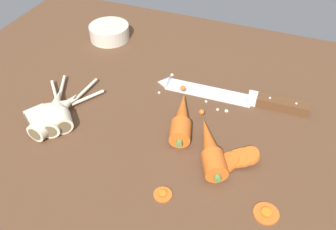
{
  "coord_description": "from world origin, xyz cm",
  "views": [
    {
      "loc": [
        20.84,
        -54.78,
        52.38
      ],
      "look_at": [
        0.0,
        -2.0,
        1.5
      ],
      "focal_mm": 38.87,
      "sensor_mm": 36.0,
      "label": 1
    }
  ],
  "objects_px": {
    "parsnip_back": "(57,113)",
    "parsnip_front": "(59,110)",
    "chefs_knife": "(227,94)",
    "prep_bowl": "(109,32)",
    "carrot_slice_stack": "(234,160)",
    "parsnip_mid_left": "(53,109)",
    "carrot_slice_stray_near": "(163,194)",
    "carrot_slice_stray_mid": "(266,213)",
    "parsnip_mid_right": "(55,110)",
    "whole_carrot": "(182,118)",
    "whole_carrot_second": "(210,148)"
  },
  "relations": [
    {
      "from": "whole_carrot_second",
      "to": "carrot_slice_stack",
      "type": "distance_m",
      "value": 0.05
    },
    {
      "from": "carrot_slice_stray_near",
      "to": "parsnip_mid_left",
      "type": "bearing_deg",
      "value": 160.26
    },
    {
      "from": "parsnip_mid_left",
      "to": "parsnip_back",
      "type": "height_order",
      "value": "same"
    },
    {
      "from": "parsnip_mid_left",
      "to": "carrot_slice_stray_mid",
      "type": "height_order",
      "value": "parsnip_mid_left"
    },
    {
      "from": "whole_carrot",
      "to": "parsnip_mid_left",
      "type": "bearing_deg",
      "value": -164.76
    },
    {
      "from": "chefs_knife",
      "to": "parsnip_mid_left",
      "type": "height_order",
      "value": "parsnip_mid_left"
    },
    {
      "from": "parsnip_front",
      "to": "carrot_slice_stray_near",
      "type": "xyz_separation_m",
      "value": [
        0.28,
        -0.11,
        -0.02
      ]
    },
    {
      "from": "parsnip_front",
      "to": "carrot_slice_stack",
      "type": "height_order",
      "value": "parsnip_front"
    },
    {
      "from": "whole_carrot",
      "to": "carrot_slice_stray_mid",
      "type": "height_order",
      "value": "whole_carrot"
    },
    {
      "from": "chefs_knife",
      "to": "carrot_slice_stray_mid",
      "type": "relative_size",
      "value": 8.07
    },
    {
      "from": "parsnip_back",
      "to": "carrot_slice_stack",
      "type": "height_order",
      "value": "parsnip_back"
    },
    {
      "from": "parsnip_mid_left",
      "to": "whole_carrot_second",
      "type": "bearing_deg",
      "value": 2.33
    },
    {
      "from": "whole_carrot",
      "to": "carrot_slice_stray_near",
      "type": "xyz_separation_m",
      "value": [
        0.03,
        -0.18,
        -0.02
      ]
    },
    {
      "from": "parsnip_mid_right",
      "to": "carrot_slice_stray_near",
      "type": "height_order",
      "value": "parsnip_mid_right"
    },
    {
      "from": "whole_carrot",
      "to": "whole_carrot_second",
      "type": "distance_m",
      "value": 0.1
    },
    {
      "from": "parsnip_front",
      "to": "parsnip_back",
      "type": "height_order",
      "value": "same"
    },
    {
      "from": "carrot_slice_stray_near",
      "to": "whole_carrot_second",
      "type": "bearing_deg",
      "value": 67.92
    },
    {
      "from": "whole_carrot_second",
      "to": "carrot_slice_stray_mid",
      "type": "distance_m",
      "value": 0.16
    },
    {
      "from": "carrot_slice_stack",
      "to": "carrot_slice_stray_mid",
      "type": "distance_m",
      "value": 0.12
    },
    {
      "from": "chefs_knife",
      "to": "carrot_slice_stray_near",
      "type": "xyz_separation_m",
      "value": [
        -0.03,
        -0.3,
        -0.0
      ]
    },
    {
      "from": "prep_bowl",
      "to": "carrot_slice_stack",
      "type": "bearing_deg",
      "value": -36.53
    },
    {
      "from": "parsnip_front",
      "to": "parsnip_mid_left",
      "type": "relative_size",
      "value": 0.89
    },
    {
      "from": "parsnip_mid_left",
      "to": "whole_carrot",
      "type": "bearing_deg",
      "value": 15.24
    },
    {
      "from": "carrot_slice_stray_mid",
      "to": "whole_carrot",
      "type": "bearing_deg",
      "value": 143.75
    },
    {
      "from": "parsnip_mid_right",
      "to": "prep_bowl",
      "type": "distance_m",
      "value": 0.34
    },
    {
      "from": "parsnip_front",
      "to": "parsnip_mid_right",
      "type": "xyz_separation_m",
      "value": [
        -0.01,
        -0.0,
        -0.0
      ]
    },
    {
      "from": "parsnip_mid_left",
      "to": "prep_bowl",
      "type": "height_order",
      "value": "same"
    },
    {
      "from": "parsnip_mid_left",
      "to": "carrot_slice_stray_near",
      "type": "height_order",
      "value": "parsnip_mid_left"
    },
    {
      "from": "whole_carrot",
      "to": "parsnip_back",
      "type": "xyz_separation_m",
      "value": [
        -0.25,
        -0.08,
        -0.0
      ]
    },
    {
      "from": "chefs_knife",
      "to": "whole_carrot",
      "type": "distance_m",
      "value": 0.14
    },
    {
      "from": "parsnip_mid_left",
      "to": "chefs_knife",
      "type": "bearing_deg",
      "value": 31.48
    },
    {
      "from": "chefs_knife",
      "to": "parsnip_mid_left",
      "type": "xyz_separation_m",
      "value": [
        -0.33,
        -0.2,
        0.01
      ]
    },
    {
      "from": "whole_carrot",
      "to": "parsnip_back",
      "type": "relative_size",
      "value": 0.81
    },
    {
      "from": "whole_carrot_second",
      "to": "carrot_slice_stray_near",
      "type": "relative_size",
      "value": 5.19
    },
    {
      "from": "whole_carrot_second",
      "to": "carrot_slice_stray_mid",
      "type": "height_order",
      "value": "whole_carrot_second"
    },
    {
      "from": "whole_carrot",
      "to": "whole_carrot_second",
      "type": "relative_size",
      "value": 1.04
    },
    {
      "from": "parsnip_back",
      "to": "carrot_slice_stack",
      "type": "bearing_deg",
      "value": 2.95
    },
    {
      "from": "carrot_slice_stray_mid",
      "to": "parsnip_mid_right",
      "type": "bearing_deg",
      "value": 170.81
    },
    {
      "from": "chefs_knife",
      "to": "parsnip_front",
      "type": "height_order",
      "value": "parsnip_front"
    },
    {
      "from": "carrot_slice_stack",
      "to": "parsnip_front",
      "type": "bearing_deg",
      "value": -178.73
    },
    {
      "from": "parsnip_back",
      "to": "parsnip_front",
      "type": "bearing_deg",
      "value": 100.68
    },
    {
      "from": "parsnip_mid_right",
      "to": "carrot_slice_stray_mid",
      "type": "relative_size",
      "value": 4.39
    },
    {
      "from": "whole_carrot_second",
      "to": "carrot_slice_stray_mid",
      "type": "xyz_separation_m",
      "value": [
        0.12,
        -0.09,
        -0.02
      ]
    },
    {
      "from": "parsnip_mid_right",
      "to": "parsnip_back",
      "type": "bearing_deg",
      "value": -32.08
    },
    {
      "from": "chefs_knife",
      "to": "whole_carrot",
      "type": "bearing_deg",
      "value": -116.16
    },
    {
      "from": "chefs_knife",
      "to": "carrot_slice_stack",
      "type": "relative_size",
      "value": 3.83
    },
    {
      "from": "carrot_slice_stray_mid",
      "to": "carrot_slice_stray_near",
      "type": "bearing_deg",
      "value": -170.79
    },
    {
      "from": "prep_bowl",
      "to": "whole_carrot_second",
      "type": "bearing_deg",
      "value": -39.5
    },
    {
      "from": "whole_carrot",
      "to": "parsnip_front",
      "type": "xyz_separation_m",
      "value": [
        -0.25,
        -0.07,
        -0.0
      ]
    },
    {
      "from": "chefs_knife",
      "to": "prep_bowl",
      "type": "distance_m",
      "value": 0.4
    }
  ]
}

